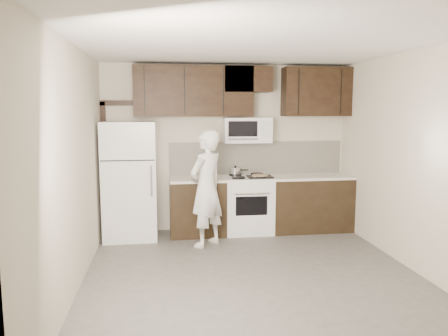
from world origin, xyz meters
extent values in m
plane|color=#504D4B|center=(0.00, 0.00, 0.00)|extent=(4.50, 4.50, 0.00)
plane|color=beige|center=(0.00, 2.25, 1.35)|extent=(4.00, 0.00, 4.00)
plane|color=white|center=(0.00, 0.00, 2.70)|extent=(4.50, 4.50, 0.00)
cube|color=black|center=(-0.52, 1.94, 0.43)|extent=(0.87, 0.62, 0.87)
cube|color=black|center=(1.34, 1.94, 0.43)|extent=(1.32, 0.62, 0.87)
cube|color=white|center=(-0.52, 1.94, 0.89)|extent=(0.87, 0.64, 0.04)
cube|color=white|center=(1.34, 1.94, 0.89)|extent=(1.32, 0.64, 0.04)
cube|color=white|center=(0.30, 1.94, 0.45)|extent=(0.76, 0.62, 0.89)
cube|color=white|center=(0.30, 1.94, 0.90)|extent=(0.76, 0.62, 0.02)
cube|color=black|center=(0.30, 1.63, 0.50)|extent=(0.50, 0.01, 0.30)
cylinder|color=silver|center=(0.30, 1.60, 0.70)|extent=(0.55, 0.02, 0.02)
cylinder|color=black|center=(0.12, 1.79, 0.93)|extent=(0.20, 0.20, 0.03)
cylinder|color=black|center=(0.48, 1.79, 0.93)|extent=(0.20, 0.20, 0.03)
cylinder|color=black|center=(0.12, 2.09, 0.93)|extent=(0.20, 0.20, 0.03)
cylinder|color=black|center=(0.48, 2.09, 0.93)|extent=(0.20, 0.20, 0.03)
cube|color=silver|center=(0.50, 2.24, 1.18)|extent=(2.90, 0.02, 0.54)
cube|color=black|center=(-0.55, 2.08, 2.26)|extent=(1.85, 0.35, 0.78)
cube|color=black|center=(1.45, 2.08, 2.26)|extent=(1.10, 0.35, 0.78)
cube|color=black|center=(0.30, 2.08, 2.45)|extent=(0.76, 0.35, 0.40)
cube|color=white|center=(0.30, 2.06, 1.65)|extent=(0.76, 0.38, 0.40)
cube|color=black|center=(0.20, 1.86, 1.68)|extent=(0.46, 0.01, 0.24)
cube|color=silver|center=(0.56, 1.86, 1.68)|extent=(0.18, 0.01, 0.24)
cylinder|color=silver|center=(0.20, 1.84, 1.52)|extent=(0.46, 0.02, 0.02)
cube|color=white|center=(-1.55, 1.89, 0.90)|extent=(0.80, 0.72, 1.80)
cube|color=black|center=(-1.55, 1.53, 1.25)|extent=(0.77, 0.01, 0.02)
cylinder|color=silver|center=(-1.22, 1.50, 0.95)|extent=(0.03, 0.03, 0.45)
cube|color=black|center=(-1.96, 2.21, 1.05)|extent=(0.08, 0.08, 2.10)
cube|color=black|center=(-1.75, 2.21, 2.08)|extent=(0.50, 0.08, 0.08)
cylinder|color=silver|center=(0.12, 2.09, 0.98)|extent=(0.17, 0.17, 0.13)
sphere|color=black|center=(0.12, 2.09, 1.06)|extent=(0.04, 0.04, 0.04)
cylinder|color=black|center=(0.25, 2.11, 1.00)|extent=(0.17, 0.04, 0.02)
cube|color=black|center=(0.48, 1.85, 0.92)|extent=(0.39, 0.29, 0.02)
cylinder|color=tan|center=(0.48, 1.85, 0.94)|extent=(0.26, 0.26, 0.02)
imported|color=silver|center=(-0.43, 1.33, 0.85)|extent=(0.73, 0.72, 1.70)
camera|label=1|loc=(-1.05, -4.84, 1.99)|focal=35.00mm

